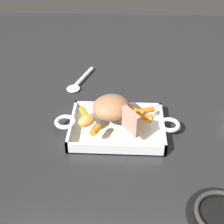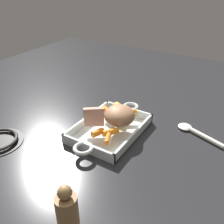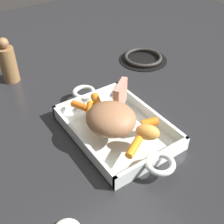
# 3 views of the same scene
# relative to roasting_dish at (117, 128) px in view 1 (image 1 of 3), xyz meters

# --- Properties ---
(ground_plane) EXTENTS (2.29, 2.29, 0.00)m
(ground_plane) POSITION_rel_roasting_dish_xyz_m (0.00, 0.00, -0.01)
(ground_plane) COLOR #232326
(roasting_dish) EXTENTS (0.43, 0.23, 0.04)m
(roasting_dish) POSITION_rel_roasting_dish_xyz_m (0.00, 0.00, 0.00)
(roasting_dish) COLOR silver
(roasting_dish) RESTS_ON ground_plane
(pork_roast) EXTENTS (0.17, 0.17, 0.07)m
(pork_roast) POSITION_rel_roasting_dish_xyz_m (0.02, -0.03, 0.06)
(pork_roast) COLOR #986846
(pork_roast) RESTS_ON roasting_dish
(roast_slice_outer) EXTENTS (0.06, 0.07, 0.08)m
(roast_slice_outer) POSITION_rel_roasting_dish_xyz_m (-0.05, 0.04, 0.07)
(roast_slice_outer) COLOR tan
(roast_slice_outer) RESTS_ON roasting_dish
(baby_carrot_southeast) EXTENTS (0.04, 0.05, 0.03)m
(baby_carrot_southeast) POSITION_rel_roasting_dish_xyz_m (0.07, 0.06, 0.04)
(baby_carrot_southeast) COLOR orange
(baby_carrot_southeast) RESTS_ON roasting_dish
(baby_carrot_southwest) EXTENTS (0.06, 0.05, 0.02)m
(baby_carrot_southwest) POSITION_rel_roasting_dish_xyz_m (-0.06, -0.04, 0.04)
(baby_carrot_southwest) COLOR orange
(baby_carrot_southwest) RESTS_ON roasting_dish
(baby_carrot_northeast) EXTENTS (0.05, 0.04, 0.02)m
(baby_carrot_northeast) POSITION_rel_roasting_dish_xyz_m (-0.10, -0.06, 0.04)
(baby_carrot_northeast) COLOR orange
(baby_carrot_northeast) RESTS_ON roasting_dish
(baby_carrot_long) EXTENTS (0.05, 0.04, 0.03)m
(baby_carrot_long) POSITION_rel_roasting_dish_xyz_m (-0.09, -0.01, 0.04)
(baby_carrot_long) COLOR orange
(baby_carrot_long) RESTS_ON roasting_dish
(baby_carrot_short) EXTENTS (0.05, 0.07, 0.02)m
(baby_carrot_short) POSITION_rel_roasting_dish_xyz_m (0.11, -0.03, 0.04)
(baby_carrot_short) COLOR orange
(baby_carrot_short) RESTS_ON roasting_dish
(potato_whole) EXTENTS (0.07, 0.07, 0.04)m
(potato_whole) POSITION_rel_roasting_dish_xyz_m (0.10, 0.02, 0.05)
(potato_whole) COLOR gold
(potato_whole) RESTS_ON roasting_dish
(stove_burner_rear) EXTENTS (0.19, 0.19, 0.02)m
(stove_burner_rear) POSITION_rel_roasting_dish_xyz_m (-0.28, 0.33, -0.01)
(stove_burner_rear) COLOR black
(stove_burner_rear) RESTS_ON ground_plane
(serving_spoon) EXTENTS (0.10, 0.21, 0.02)m
(serving_spoon) POSITION_rel_roasting_dish_xyz_m (0.17, -0.30, -0.01)
(serving_spoon) COLOR white
(serving_spoon) RESTS_ON ground_plane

